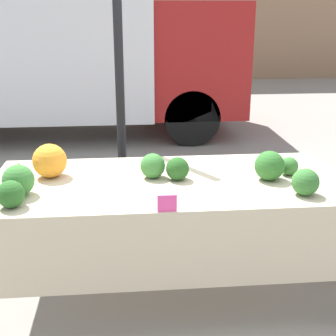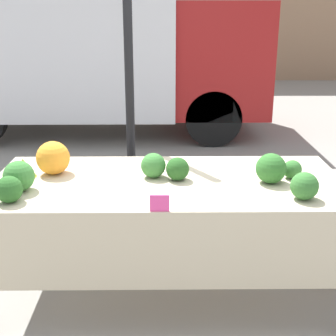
% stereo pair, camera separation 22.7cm
% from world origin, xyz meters
% --- Properties ---
extents(ground_plane, '(40.00, 40.00, 0.00)m').
position_xyz_m(ground_plane, '(0.00, 0.00, 0.00)').
color(ground_plane, gray).
extents(tent_pole, '(0.07, 0.07, 2.73)m').
position_xyz_m(tent_pole, '(-0.29, 0.91, 1.36)').
color(tent_pole, black).
rests_on(tent_pole, ground_plane).
extents(parked_truck, '(4.88, 2.17, 2.56)m').
position_xyz_m(parked_truck, '(-1.14, 4.51, 1.37)').
color(parked_truck, silver).
rests_on(parked_truck, ground_plane).
extents(market_table, '(2.22, 1.00, 0.81)m').
position_xyz_m(market_table, '(0.00, -0.07, 0.73)').
color(market_table, beige).
rests_on(market_table, ground_plane).
extents(orange_cauliflower, '(0.22, 0.22, 0.22)m').
position_xyz_m(orange_cauliflower, '(-0.75, 0.13, 0.92)').
color(orange_cauliflower, orange).
rests_on(orange_cauliflower, market_table).
extents(romanesco_head, '(0.16, 0.16, 0.12)m').
position_xyz_m(romanesco_head, '(-0.92, 0.06, 0.88)').
color(romanesco_head, '#93B238').
rests_on(romanesco_head, market_table).
extents(broccoli_head_0, '(0.16, 0.16, 0.16)m').
position_xyz_m(broccoli_head_0, '(0.77, -0.32, 0.89)').
color(broccoli_head_0, '#336B2D').
rests_on(broccoli_head_0, market_table).
extents(broccoli_head_1, '(0.18, 0.18, 0.18)m').
position_xyz_m(broccoli_head_1, '(-0.88, -0.18, 0.91)').
color(broccoli_head_1, '#387533').
rests_on(broccoli_head_1, market_table).
extents(broccoli_head_2, '(0.15, 0.15, 0.15)m').
position_xyz_m(broccoli_head_2, '(-0.89, -0.35, 0.89)').
color(broccoli_head_2, '#285B23').
rests_on(broccoli_head_2, market_table).
extents(broccoli_head_3, '(0.16, 0.16, 0.16)m').
position_xyz_m(broccoli_head_3, '(-0.09, 0.05, 0.89)').
color(broccoli_head_3, '#387533').
rests_on(broccoli_head_3, market_table).
extents(broccoli_head_4, '(0.15, 0.15, 0.15)m').
position_xyz_m(broccoli_head_4, '(0.06, 0.00, 0.89)').
color(broccoli_head_4, '#23511E').
rests_on(broccoli_head_4, market_table).
extents(broccoli_head_5, '(0.19, 0.19, 0.19)m').
position_xyz_m(broccoli_head_5, '(0.63, -0.05, 0.91)').
color(broccoli_head_5, '#2D6628').
rests_on(broccoli_head_5, market_table).
extents(broccoli_head_6, '(0.12, 0.12, 0.12)m').
position_xyz_m(broccoli_head_6, '(0.79, 0.02, 0.87)').
color(broccoli_head_6, '#336B2D').
rests_on(broccoli_head_6, market_table).
extents(price_sign, '(0.10, 0.01, 0.09)m').
position_xyz_m(price_sign, '(-0.05, -0.48, 0.86)').
color(price_sign, '#EF4793').
rests_on(price_sign, market_table).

